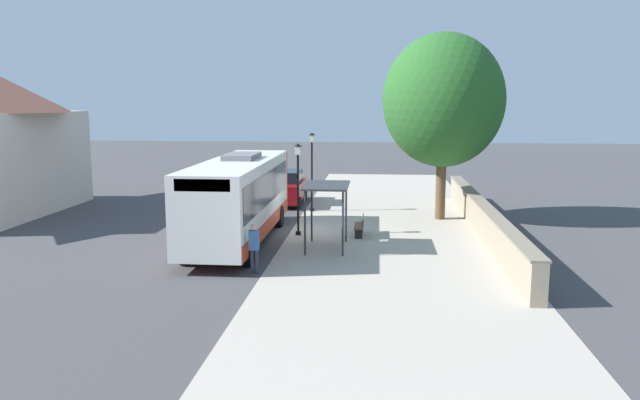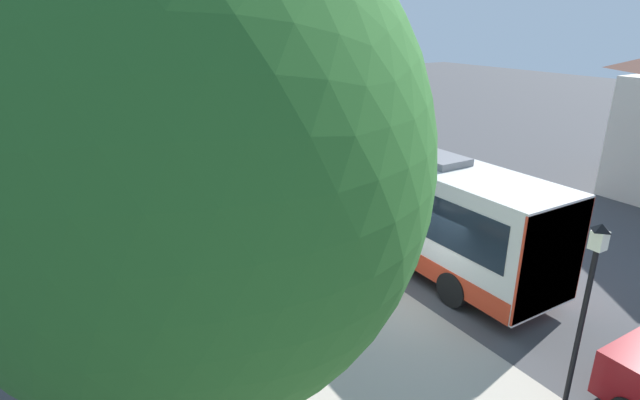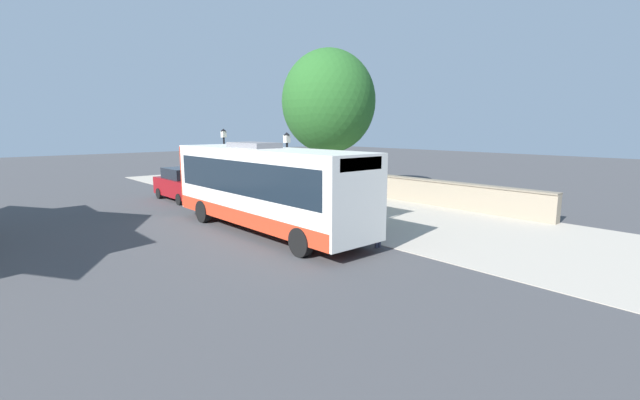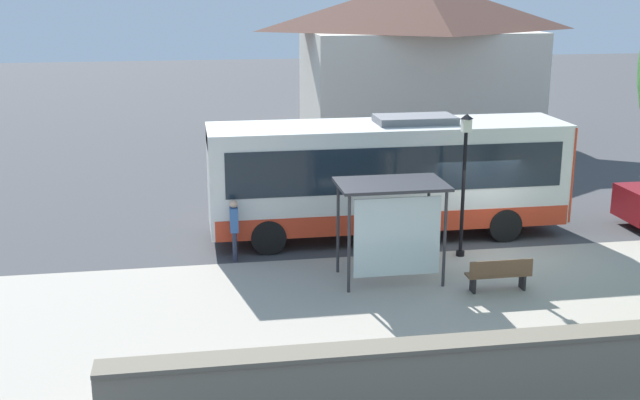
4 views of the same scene
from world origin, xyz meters
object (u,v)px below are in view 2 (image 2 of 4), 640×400
object	(u,v)px
bus_shelter	(294,206)
bench	(302,300)
bus	(410,200)
street_lamp_far	(584,309)
pedestrian	(300,192)
street_lamp_near	(385,213)
shade_tree	(192,163)

from	to	relation	value
bus_shelter	bench	xyz separation A→B (m)	(-1.12, -2.48, -1.68)
bus	street_lamp_far	bearing A→B (deg)	-107.03
street_lamp_far	bus	bearing A→B (deg)	72.97
bus	pedestrian	distance (m)	5.08
bus	bench	distance (m)	5.48
bus_shelter	pedestrian	size ratio (longest dim) A/B	1.57
bench	street_lamp_near	bearing A→B (deg)	0.96
bench	shade_tree	world-z (taller)	shade_tree
bus	street_lamp_near	size ratio (longest dim) A/B	2.64
bus_shelter	bus	bearing A→B (deg)	-12.69
bus	street_lamp_near	world-z (taller)	street_lamp_near
bus	pedestrian	bearing A→B (deg)	108.49
street_lamp_far	shade_tree	xyz separation A→B (m)	(-6.62, 1.60, 3.39)
street_lamp_near	shade_tree	bearing A→B (deg)	-146.80
bus	bus_shelter	xyz separation A→B (m)	(-3.92, 0.88, 0.26)
street_lamp_near	shade_tree	distance (m)	8.63
bench	street_lamp_near	size ratio (longest dim) A/B	0.40
bench	shade_tree	xyz separation A→B (m)	(-3.87, -4.28, 5.41)
bus	shade_tree	distance (m)	11.40
pedestrian	street_lamp_near	xyz separation A→B (m)	(-0.72, -6.30, 1.38)
pedestrian	shade_tree	distance (m)	13.79
bus	bench	bearing A→B (deg)	-162.39
bus_shelter	bench	distance (m)	3.20
shade_tree	bench	bearing A→B (deg)	47.88
pedestrian	bus_shelter	bearing A→B (deg)	-121.16
bench	street_lamp_far	size ratio (longest dim) A/B	0.39
pedestrian	street_lamp_far	xyz separation A→B (m)	(-0.70, -12.22, 1.47)
pedestrian	shade_tree	bearing A→B (deg)	-124.59
bus	bus_shelter	bearing A→B (deg)	167.31
bus	street_lamp_near	bearing A→B (deg)	-146.00
pedestrian	bus	bearing A→B (deg)	-71.51
bus	pedestrian	size ratio (longest dim) A/B	6.12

